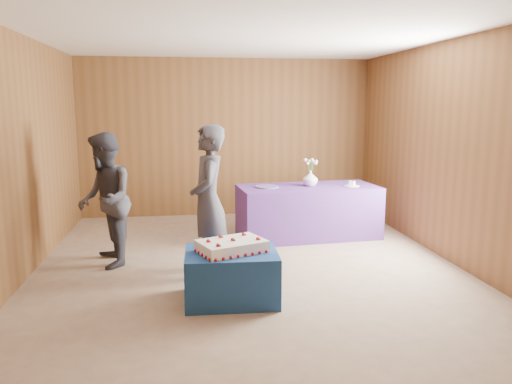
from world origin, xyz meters
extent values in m
plane|color=gray|center=(0.00, 0.00, 0.00)|extent=(6.00, 6.00, 0.00)
cube|color=brown|center=(0.00, 3.00, 1.35)|extent=(5.00, 0.04, 2.70)
cube|color=brown|center=(0.00, -3.00, 1.35)|extent=(5.00, 0.04, 2.70)
cube|color=brown|center=(-2.50, 0.00, 1.35)|extent=(0.04, 6.00, 2.70)
cube|color=brown|center=(2.50, 0.00, 1.35)|extent=(0.04, 6.00, 2.70)
cube|color=white|center=(0.00, 0.00, 2.70)|extent=(5.00, 6.00, 0.04)
cube|color=navy|center=(-0.29, -0.95, 0.25)|extent=(0.92, 0.73, 0.50)
cube|color=#583187|center=(1.04, 1.31, 0.38)|extent=(2.07, 1.07, 0.75)
cube|color=white|center=(-0.29, -0.96, 0.56)|extent=(0.73, 0.62, 0.11)
sphere|color=maroon|center=(-0.50, -1.27, 0.52)|extent=(0.03, 0.03, 0.03)
sphere|color=maroon|center=(0.08, -1.04, 0.52)|extent=(0.03, 0.03, 0.03)
sphere|color=maroon|center=(-0.65, -0.88, 0.52)|extent=(0.03, 0.03, 0.03)
sphere|color=maroon|center=(-0.07, -0.65, 0.52)|extent=(0.03, 0.03, 0.03)
sphere|color=maroon|center=(-0.42, -1.13, 0.63)|extent=(0.04, 0.04, 0.04)
cone|color=#185A14|center=(-0.39, -1.13, 0.62)|extent=(0.02, 0.03, 0.02)
sphere|color=maroon|center=(-0.17, -0.81, 0.63)|extent=(0.04, 0.04, 0.04)
cone|color=#185A14|center=(-0.14, -0.81, 0.62)|extent=(0.02, 0.03, 0.02)
sphere|color=maroon|center=(-0.29, -0.96, 0.63)|extent=(0.04, 0.04, 0.04)
cone|color=#185A14|center=(-0.26, -0.96, 0.62)|extent=(0.02, 0.03, 0.02)
imported|color=silver|center=(1.08, 1.33, 0.86)|extent=(0.27, 0.27, 0.23)
cylinder|color=#2F6026|center=(1.11, 1.33, 1.05)|extent=(0.01, 0.01, 0.14)
sphere|color=#C5A8D9|center=(1.16, 1.33, 1.12)|extent=(0.05, 0.05, 0.05)
cylinder|color=#2F6026|center=(1.10, 1.36, 1.05)|extent=(0.01, 0.01, 0.14)
sphere|color=silver|center=(1.14, 1.39, 1.12)|extent=(0.05, 0.05, 0.05)
cylinder|color=#2F6026|center=(1.08, 1.37, 1.05)|extent=(0.01, 0.01, 0.14)
sphere|color=#C5A8D9|center=(1.08, 1.42, 1.12)|extent=(0.05, 0.05, 0.05)
cylinder|color=#2F6026|center=(1.05, 1.36, 1.05)|extent=(0.01, 0.01, 0.14)
sphere|color=silver|center=(1.02, 1.39, 1.12)|extent=(0.05, 0.05, 0.05)
cylinder|color=#2F6026|center=(1.04, 1.33, 1.05)|extent=(0.01, 0.01, 0.14)
sphere|color=#C5A8D9|center=(0.99, 1.33, 1.12)|extent=(0.05, 0.05, 0.05)
cylinder|color=#2F6026|center=(1.05, 1.31, 1.05)|extent=(0.01, 0.01, 0.14)
sphere|color=silver|center=(1.02, 1.27, 1.12)|extent=(0.05, 0.05, 0.05)
cylinder|color=#2F6026|center=(1.08, 1.30, 1.05)|extent=(0.01, 0.01, 0.14)
sphere|color=#C5A8D9|center=(1.08, 1.25, 1.12)|extent=(0.05, 0.05, 0.05)
cylinder|color=#2F6026|center=(1.10, 1.31, 1.05)|extent=(0.01, 0.01, 0.14)
sphere|color=silver|center=(1.14, 1.27, 1.12)|extent=(0.05, 0.05, 0.05)
cylinder|color=#6352A5|center=(0.43, 1.29, 0.76)|extent=(0.37, 0.37, 0.02)
cylinder|color=silver|center=(1.67, 1.22, 0.76)|extent=(0.28, 0.28, 0.01)
cube|color=white|center=(1.67, 1.22, 0.79)|extent=(0.10, 0.10, 0.07)
sphere|color=maroon|center=(1.67, 1.19, 0.84)|extent=(0.03, 0.03, 0.03)
cube|color=#BBBBC0|center=(1.78, 1.10, 0.75)|extent=(0.26, 0.07, 0.00)
imported|color=#3A3A45|center=(-0.47, -0.13, 0.85)|extent=(0.43, 0.64, 1.71)
imported|color=#373742|center=(-1.67, 0.34, 0.80)|extent=(0.76, 0.90, 1.61)
camera|label=1|loc=(-0.71, -5.65, 1.92)|focal=35.00mm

